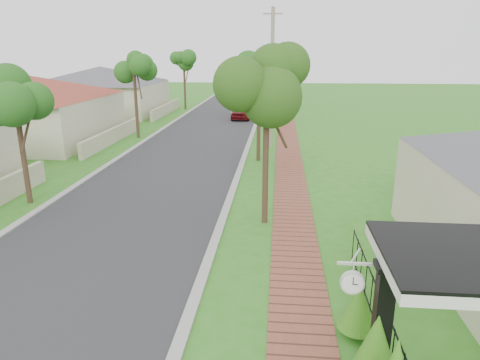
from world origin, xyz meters
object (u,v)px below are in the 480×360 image
at_px(parked_car_white, 242,107).
at_px(utility_pole, 272,79).
at_px(porch_post, 381,334).
at_px(parked_car_red, 242,111).
at_px(near_tree, 267,91).
at_px(station_clock, 353,281).

relative_size(parked_car_white, utility_pole, 0.52).
distance_m(porch_post, parked_car_red, 33.20).
relative_size(porch_post, near_tree, 0.43).
xyz_separation_m(parked_car_white, utility_pole, (3.10, -14.44, 3.61)).
height_order(parked_car_white, near_tree, near_tree).
bearing_deg(parked_car_white, near_tree, -79.87).
bearing_deg(parked_car_red, station_clock, -80.70).
height_order(porch_post, parked_car_red, porch_post).
xyz_separation_m(porch_post, utility_pole, (-2.45, 20.84, 3.22)).
xyz_separation_m(parked_car_white, near_tree, (3.20, -27.49, 3.98)).
bearing_deg(station_clock, parked_car_white, 98.24).
height_order(parked_car_white, station_clock, station_clock).
height_order(parked_car_white, utility_pole, utility_pole).
bearing_deg(utility_pole, parked_car_white, 102.13).
xyz_separation_m(parked_car_red, parked_car_white, (-0.17, 2.52, 0.00)).
relative_size(parked_car_white, station_clock, 5.92).
xyz_separation_m(porch_post, near_tree, (-2.35, 7.80, 3.59)).
relative_size(parked_car_red, station_clock, 5.72).
relative_size(parked_car_white, near_tree, 0.75).
xyz_separation_m(parked_car_red, utility_pole, (2.94, -11.92, 3.61)).
height_order(porch_post, near_tree, near_tree).
bearing_deg(station_clock, utility_pole, 95.45).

